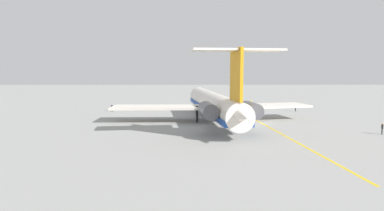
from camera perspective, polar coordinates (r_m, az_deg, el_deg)
ground at (r=60.62m, az=11.80°, el=-3.00°), size 305.33×305.33×0.00m
main_jetliner at (r=59.93m, az=3.97°, el=0.33°), size 43.29×38.29×12.61m
ground_crew_near_nose at (r=87.29m, az=10.38°, el=0.60°), size 0.29×0.43×1.82m
ground_crew_near_tail at (r=77.67m, az=-13.93°, el=-0.20°), size 0.28×0.43×1.76m
ground_crew_portside at (r=79.26m, az=17.81°, el=-0.18°), size 0.29×0.41×1.78m
ground_crew_starboard at (r=56.32m, az=30.57°, el=-3.28°), size 0.44×0.29×1.79m
safety_cone_nose at (r=83.05m, az=-10.70°, el=-0.30°), size 0.40×0.40×0.55m
taxiway_centreline at (r=62.77m, az=11.46°, el=-2.67°), size 69.97×5.69×0.01m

